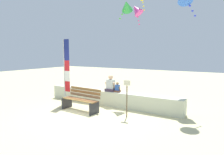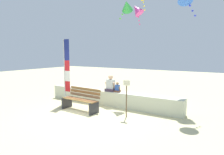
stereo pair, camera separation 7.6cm
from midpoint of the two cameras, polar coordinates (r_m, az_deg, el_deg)
name	(u,v)px [view 1 (the left image)]	position (r m, az deg, el deg)	size (l,w,h in m)	color
ground_plane	(93,112)	(7.80, -5.93, -9.93)	(40.00, 40.00, 0.00)	#CAC18F
seawall_ledge	(110,98)	(8.71, -0.93, -5.94)	(6.37, 0.52, 0.63)	beige
park_bench	(81,100)	(8.00, -9.16, -6.45)	(1.64, 0.71, 0.88)	olive
person_adult	(111,85)	(8.53, -0.66, -2.14)	(0.47, 0.35, 0.72)	#3B2E43
person_child	(117,88)	(8.38, 1.30, -3.09)	(0.28, 0.21, 0.43)	brown
flag_banner	(66,68)	(8.99, -13.43, 2.62)	(0.33, 0.05, 2.88)	#B7B7BC
kite_magenta	(136,10)	(11.29, 6.90, 18.87)	(0.76, 0.71, 1.14)	#DB3D9E
kite_green	(127,6)	(9.37, 4.01, 19.95)	(0.69, 0.81, 0.93)	green
sign_post	(127,96)	(6.99, 4.02, -5.24)	(0.24, 0.04, 1.33)	brown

